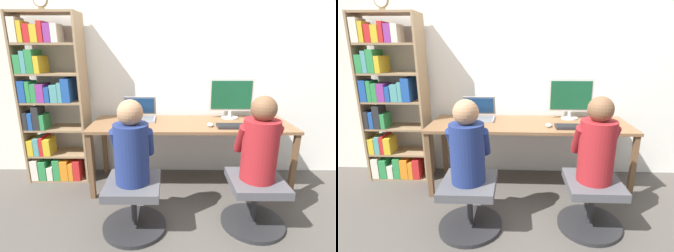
% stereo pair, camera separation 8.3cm
% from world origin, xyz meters
% --- Properties ---
extents(ground_plane, '(14.00, 14.00, 0.00)m').
position_xyz_m(ground_plane, '(0.00, 0.00, 0.00)').
color(ground_plane, '#4C4742').
extents(wall_back, '(10.00, 0.05, 2.60)m').
position_xyz_m(wall_back, '(0.00, 0.73, 1.30)').
color(wall_back, silver).
rests_on(wall_back, ground_plane).
extents(desk, '(2.13, 0.66, 0.74)m').
position_xyz_m(desk, '(0.00, 0.33, 0.67)').
color(desk, brown).
rests_on(desk, ground_plane).
extents(desktop_monitor, '(0.50, 0.19, 0.45)m').
position_xyz_m(desktop_monitor, '(0.47, 0.54, 0.97)').
color(desktop_monitor, beige).
rests_on(desktop_monitor, desk).
extents(laptop, '(0.37, 0.35, 0.24)m').
position_xyz_m(laptop, '(-0.57, 0.49, 0.79)').
color(laptop, gray).
rests_on(laptop, desk).
extents(keyboard, '(0.41, 0.17, 0.03)m').
position_xyz_m(keyboard, '(0.46, 0.17, 0.75)').
color(keyboard, '#232326').
rests_on(keyboard, desk).
extents(computer_mouse_by_keyboard, '(0.06, 0.09, 0.04)m').
position_xyz_m(computer_mouse_by_keyboard, '(0.19, 0.20, 0.75)').
color(computer_mouse_by_keyboard, silver).
rests_on(computer_mouse_by_keyboard, desk).
extents(office_chair_left, '(0.55, 0.55, 0.45)m').
position_xyz_m(office_chair_left, '(0.51, -0.38, 0.24)').
color(office_chair_left, '#262628').
rests_on(office_chair_left, ground_plane).
extents(office_chair_right, '(0.55, 0.55, 0.45)m').
position_xyz_m(office_chair_right, '(-0.53, -0.44, 0.24)').
color(office_chair_right, '#262628').
rests_on(office_chair_right, ground_plane).
extents(person_at_monitor, '(0.35, 0.33, 0.71)m').
position_xyz_m(person_at_monitor, '(0.51, -0.38, 0.76)').
color(person_at_monitor, maroon).
rests_on(person_at_monitor, office_chair_left).
extents(person_at_laptop, '(0.34, 0.32, 0.69)m').
position_xyz_m(person_at_laptop, '(-0.53, -0.43, 0.76)').
color(person_at_laptop, navy).
rests_on(person_at_laptop, office_chair_right).
extents(bookshelf, '(0.70, 0.31, 1.87)m').
position_xyz_m(bookshelf, '(-1.57, 0.47, 0.90)').
color(bookshelf, '#997A56').
rests_on(bookshelf, ground_plane).
extents(desk_clock, '(0.14, 0.03, 0.16)m').
position_xyz_m(desk_clock, '(-1.49, 0.40, 1.96)').
color(desk_clock, olive).
rests_on(desk_clock, bookshelf).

